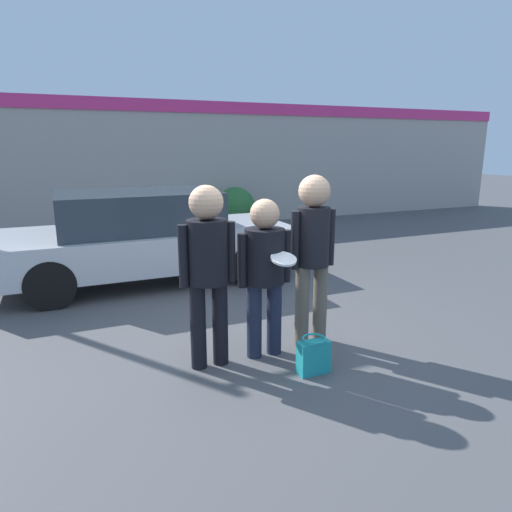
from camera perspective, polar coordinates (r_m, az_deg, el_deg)
ground_plane at (r=4.94m, az=-1.30°, el=-11.25°), size 56.00×56.00×0.00m
storefront_building at (r=11.92m, az=-15.56°, el=10.96°), size 24.00×0.22×3.19m
person_left at (r=4.22m, az=-6.07°, el=-0.55°), size 0.54×0.37×1.74m
person_middle_with_frisbee at (r=4.44m, az=1.09°, el=-1.10°), size 0.56×0.58×1.59m
person_right at (r=4.73m, az=7.12°, el=1.39°), size 0.51×0.34×1.80m
parked_car_near at (r=7.32m, az=-13.85°, el=2.46°), size 4.51×1.91×1.40m
shrub at (r=11.95m, az=-2.60°, el=6.11°), size 1.04×1.04×1.04m
handbag at (r=4.38m, az=7.21°, el=-12.28°), size 0.30×0.23×0.35m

